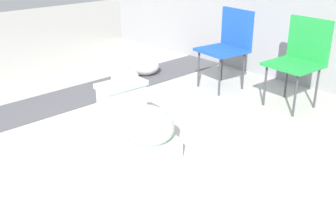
{
  "coord_description": "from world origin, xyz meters",
  "views": [
    {
      "loc": [
        2.25,
        -1.52,
        1.48
      ],
      "look_at": [
        0.19,
        0.44,
        0.3
      ],
      "focal_mm": 42.0,
      "sensor_mm": 36.0,
      "label": 1
    }
  ],
  "objects_px": {
    "folding_chair_left": "(229,41)",
    "boulder_far": "(125,77)",
    "toilet": "(139,126)",
    "folding_chair_middle": "(301,54)",
    "boulder_near": "(144,66)"
  },
  "relations": [
    {
      "from": "folding_chair_left",
      "to": "boulder_far",
      "type": "xyz_separation_m",
      "value": [
        -0.79,
        -0.81,
        -0.41
      ]
    },
    {
      "from": "toilet",
      "to": "boulder_far",
      "type": "relative_size",
      "value": 2.06
    },
    {
      "from": "folding_chair_left",
      "to": "folding_chair_middle",
      "type": "distance_m",
      "value": 0.8
    },
    {
      "from": "boulder_near",
      "to": "boulder_far",
      "type": "height_order",
      "value": "boulder_near"
    },
    {
      "from": "toilet",
      "to": "folding_chair_middle",
      "type": "height_order",
      "value": "folding_chair_middle"
    },
    {
      "from": "boulder_far",
      "to": "toilet",
      "type": "bearing_deg",
      "value": -33.71
    },
    {
      "from": "folding_chair_left",
      "to": "folding_chair_middle",
      "type": "height_order",
      "value": "same"
    },
    {
      "from": "boulder_near",
      "to": "boulder_far",
      "type": "bearing_deg",
      "value": -69.35
    },
    {
      "from": "boulder_far",
      "to": "boulder_near",
      "type": "bearing_deg",
      "value": 110.65
    },
    {
      "from": "folding_chair_middle",
      "to": "boulder_near",
      "type": "bearing_deg",
      "value": -69.55
    },
    {
      "from": "toilet",
      "to": "boulder_near",
      "type": "xyz_separation_m",
      "value": [
        -1.42,
        1.26,
        -0.11
      ]
    },
    {
      "from": "toilet",
      "to": "boulder_near",
      "type": "height_order",
      "value": "toilet"
    },
    {
      "from": "boulder_far",
      "to": "folding_chair_left",
      "type": "bearing_deg",
      "value": 45.76
    },
    {
      "from": "boulder_near",
      "to": "boulder_far",
      "type": "relative_size",
      "value": 1.18
    },
    {
      "from": "folding_chair_left",
      "to": "folding_chair_middle",
      "type": "bearing_deg",
      "value": 103.49
    }
  ]
}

